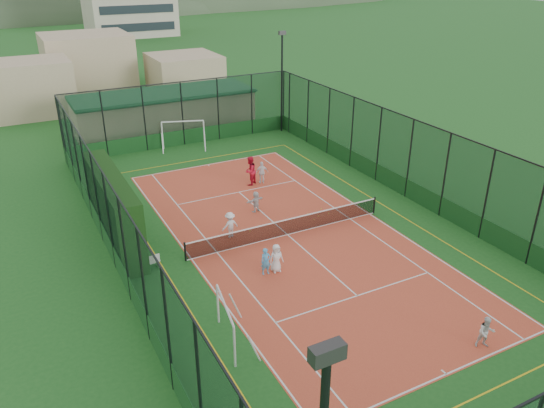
{
  "coord_description": "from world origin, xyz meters",
  "views": [
    {
      "loc": [
        -12.41,
        -22.02,
        13.82
      ],
      "look_at": [
        -0.11,
        1.62,
        1.2
      ],
      "focal_mm": 35.0,
      "sensor_mm": 36.0,
      "label": 1
    }
  ],
  "objects": [
    {
      "name": "child_near_mid",
      "position": [
        -2.79,
        -2.9,
        0.69
      ],
      "size": [
        0.52,
        0.36,
        1.36
      ],
      "primitive_type": "imported",
      "rotation": [
        0.0,
        0.0,
        -0.07
      ],
      "color": "#50ABE4",
      "rests_on": "court_slab"
    },
    {
      "name": "perimeter_fence",
      "position": [
        0.0,
        0.0,
        2.5
      ],
      "size": [
        18.12,
        34.12,
        5.0
      ],
      "primitive_type": null,
      "color": "black",
      "rests_on": "ground"
    },
    {
      "name": "coach",
      "position": [
        1.18,
        7.2,
        0.98
      ],
      "size": [
        1.19,
        1.14,
        1.94
      ],
      "primitive_type": "imported",
      "rotation": [
        0.0,
        0.0,
        3.75
      ],
      "color": "red",
      "rests_on": "court_slab"
    },
    {
      "name": "child_near_right",
      "position": [
        2.37,
        -11.41,
        0.68
      ],
      "size": [
        0.82,
        0.75,
        1.35
      ],
      "primitive_type": "imported",
      "rotation": [
        0.0,
        0.0,
        -0.47
      ],
      "color": "silver",
      "rests_on": "court_slab"
    },
    {
      "name": "child_near_left",
      "position": [
        -2.24,
        -2.92,
        0.73
      ],
      "size": [
        0.72,
        0.48,
        1.44
      ],
      "primitive_type": "imported",
      "rotation": [
        0.0,
        0.0,
        -0.04
      ],
      "color": "white",
      "rests_on": "court_slab"
    },
    {
      "name": "floodlight_ne",
      "position": [
        8.6,
        16.6,
        4.12
      ],
      "size": [
        0.6,
        0.26,
        8.25
      ],
      "primitive_type": null,
      "color": "black",
      "rests_on": "ground"
    },
    {
      "name": "ground",
      "position": [
        0.0,
        0.0,
        0.0
      ],
      "size": [
        300.0,
        300.0,
        0.0
      ],
      "primitive_type": "plane",
      "color": "#1D561F",
      "rests_on": "ground"
    },
    {
      "name": "child_far_left",
      "position": [
        -2.85,
        1.2,
        0.74
      ],
      "size": [
        1.0,
        0.64,
        1.46
      ],
      "primitive_type": "imported",
      "rotation": [
        0.0,
        0.0,
        3.25
      ],
      "color": "white",
      "rests_on": "court_slab"
    },
    {
      "name": "distant_hills",
      "position": [
        0.0,
        150.0,
        0.0
      ],
      "size": [
        200.0,
        60.0,
        24.0
      ],
      "primitive_type": null,
      "color": "#384C33",
      "rests_on": "ground"
    },
    {
      "name": "court_slab",
      "position": [
        0.0,
        0.0,
        0.01
      ],
      "size": [
        11.17,
        23.97,
        0.01
      ],
      "primitive_type": "cube",
      "color": "#BA3D29",
      "rests_on": "ground"
    },
    {
      "name": "white_bench",
      "position": [
        -7.8,
        0.01,
        0.41
      ],
      "size": [
        1.49,
        0.61,
        0.81
      ],
      "primitive_type": null,
      "rotation": [
        0.0,
        0.0,
        0.15
      ],
      "color": "white",
      "rests_on": "ground"
    },
    {
      "name": "tennis_balls",
      "position": [
        2.02,
        1.3,
        0.04
      ],
      "size": [
        5.1,
        1.07,
        0.07
      ],
      "color": "#CCE033",
      "rests_on": "court_slab"
    },
    {
      "name": "child_far_right",
      "position": [
        1.98,
        7.09,
        0.75
      ],
      "size": [
        0.93,
        0.53,
        1.49
      ],
      "primitive_type": "imported",
      "rotation": [
        0.0,
        0.0,
        2.95
      ],
      "color": "white",
      "rests_on": "court_slab"
    },
    {
      "name": "child_far_back",
      "position": [
        -0.25,
        3.39,
        0.65
      ],
      "size": [
        1.23,
        0.64,
        1.27
      ],
      "primitive_type": "imported",
      "rotation": [
        0.0,
        0.0,
        3.37
      ],
      "color": "silver",
      "rests_on": "court_slab"
    },
    {
      "name": "futsal_goal_far",
      "position": [
        -0.29,
        16.22,
        1.07
      ],
      "size": [
        3.45,
        1.96,
        2.14
      ],
      "primitive_type": null,
      "rotation": [
        0.0,
        0.0,
        -0.32
      ],
      "color": "white",
      "rests_on": "ground"
    },
    {
      "name": "futsal_goal_near",
      "position": [
        -6.4,
        -6.61,
        0.91
      ],
      "size": [
        2.93,
        1.28,
        1.83
      ],
      "primitive_type": null,
      "rotation": [
        0.0,
        0.0,
        1.41
      ],
      "color": "white",
      "rests_on": "ground"
    },
    {
      "name": "clubhouse",
      "position": [
        0.0,
        22.0,
        1.57
      ],
      "size": [
        15.2,
        7.2,
        3.15
      ],
      "primitive_type": null,
      "color": "tan",
      "rests_on": "ground"
    },
    {
      "name": "tennis_net",
      "position": [
        0.0,
        0.0,
        0.53
      ],
      "size": [
        11.67,
        0.12,
        1.06
      ],
      "primitive_type": null,
      "color": "black",
      "rests_on": "ground"
    },
    {
      "name": "hedge_left",
      "position": [
        -8.3,
        3.79,
        1.84
      ],
      "size": [
        1.26,
        8.41,
        3.68
      ],
      "primitive_type": "cube",
      "color": "black",
      "rests_on": "ground"
    }
  ]
}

